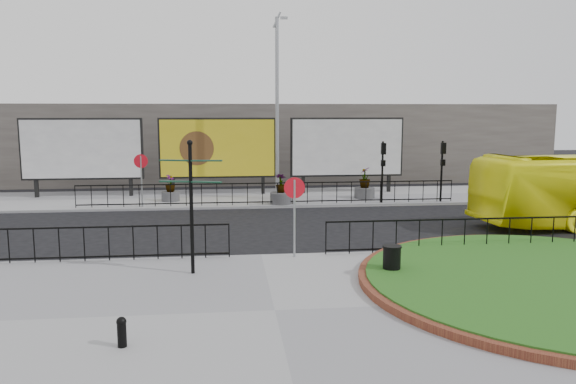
{
  "coord_description": "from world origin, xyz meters",
  "views": [
    {
      "loc": [
        -1.03,
        -17.12,
        4.59
      ],
      "look_at": [
        0.99,
        1.27,
        1.9
      ],
      "focal_mm": 35.0,
      "sensor_mm": 36.0,
      "label": 1
    }
  ],
  "objects": [
    {
      "name": "planter_b",
      "position": [
        1.55,
        9.56,
        0.61
      ],
      "size": [
        1.05,
        1.05,
        1.47
      ],
      "color": "#4C4C4F",
      "rests_on": "pavement_far"
    },
    {
      "name": "railing_near_left",
      "position": [
        -6.0,
        -0.3,
        0.67
      ],
      "size": [
        10.0,
        0.1,
        1.1
      ],
      "primitive_type": null,
      "color": "black",
      "rests_on": "pavement_near"
    },
    {
      "name": "railing_far",
      "position": [
        1.0,
        9.3,
        0.67
      ],
      "size": [
        18.0,
        0.1,
        1.1
      ],
      "primitive_type": null,
      "color": "black",
      "rests_on": "pavement_far"
    },
    {
      "name": "planter_c",
      "position": [
        6.0,
        10.87,
        0.7
      ],
      "size": [
        1.04,
        1.04,
        1.59
      ],
      "color": "#4C4C4F",
      "rests_on": "pavement_far"
    },
    {
      "name": "billboard_mid",
      "position": [
        -1.5,
        12.97,
        2.6
      ],
      "size": [
        6.2,
        0.31,
        4.1
      ],
      "color": "black",
      "rests_on": "pavement_far"
    },
    {
      "name": "signal_pole_a",
      "position": [
        6.5,
        9.34,
        2.1
      ],
      "size": [
        0.22,
        0.26,
        3.0
      ],
      "color": "black",
      "rests_on": "pavement_far"
    },
    {
      "name": "pavement_near",
      "position": [
        0.0,
        -5.0,
        0.06
      ],
      "size": [
        30.0,
        10.0,
        0.12
      ],
      "primitive_type": "cube",
      "color": "gray",
      "rests_on": "ground"
    },
    {
      "name": "pavement_far",
      "position": [
        0.0,
        12.0,
        0.06
      ],
      "size": [
        44.0,
        6.0,
        0.12
      ],
      "primitive_type": "cube",
      "color": "gray",
      "rests_on": "ground"
    },
    {
      "name": "planter_a",
      "position": [
        -3.85,
        11.0,
        0.58
      ],
      "size": [
        0.89,
        0.89,
        1.32
      ],
      "color": "#4C4C4F",
      "rests_on": "pavement_far"
    },
    {
      "name": "litter_bin",
      "position": [
        3.38,
        -2.73,
        0.55
      ],
      "size": [
        0.52,
        0.52,
        0.86
      ],
      "color": "black",
      "rests_on": "pavement_near"
    },
    {
      "name": "billboard_left",
      "position": [
        -8.5,
        12.97,
        2.6
      ],
      "size": [
        6.2,
        0.31,
        4.1
      ],
      "color": "black",
      "rests_on": "pavement_far"
    },
    {
      "name": "speed_sign_far",
      "position": [
        -5.0,
        9.4,
        1.92
      ],
      "size": [
        0.64,
        0.07,
        2.47
      ],
      "color": "gray",
      "rests_on": "pavement_far"
    },
    {
      "name": "billboard_right",
      "position": [
        5.5,
        12.97,
        2.6
      ],
      "size": [
        6.2,
        0.31,
        4.1
      ],
      "color": "black",
      "rests_on": "pavement_far"
    },
    {
      "name": "ground",
      "position": [
        0.0,
        0.0,
        0.0
      ],
      "size": [
        90.0,
        90.0,
        0.0
      ],
      "primitive_type": "plane",
      "color": "black",
      "rests_on": "ground"
    },
    {
      "name": "building_backdrop",
      "position": [
        0.0,
        22.0,
        2.5
      ],
      "size": [
        40.0,
        10.0,
        5.0
      ],
      "primitive_type": "cube",
      "color": "#655F59",
      "rests_on": "ground"
    },
    {
      "name": "signal_pole_b",
      "position": [
        9.5,
        9.34,
        2.1
      ],
      "size": [
        0.22,
        0.26,
        3.0
      ],
      "color": "black",
      "rests_on": "pavement_far"
    },
    {
      "name": "bollard",
      "position": [
        -3.07,
        -6.66,
        0.44
      ],
      "size": [
        0.19,
        0.19,
        0.59
      ],
      "color": "black",
      "rests_on": "pavement_near"
    },
    {
      "name": "fingerpost_sign",
      "position": [
        -2.01,
        -1.84,
        2.35
      ],
      "size": [
        1.73,
        0.65,
        3.7
      ],
      "rotation": [
        0.0,
        0.0,
        -0.3
      ],
      "color": "black",
      "rests_on": "pavement_near"
    },
    {
      "name": "speed_sign_near",
      "position": [
        1.0,
        -0.4,
        1.92
      ],
      "size": [
        0.64,
        0.07,
        2.47
      ],
      "color": "gray",
      "rests_on": "pavement_near"
    },
    {
      "name": "grass_lawn",
      "position": [
        7.5,
        -4.0,
        0.23
      ],
      "size": [
        10.0,
        10.0,
        0.22
      ],
      "primitive_type": "cylinder",
      "color": "#264E14",
      "rests_on": "pavement_near"
    },
    {
      "name": "railing_near_right",
      "position": [
        6.5,
        -0.3,
        0.67
      ],
      "size": [
        9.0,
        0.1,
        1.1
      ],
      "primitive_type": null,
      "color": "black",
      "rests_on": "pavement_near"
    },
    {
      "name": "lamp_post",
      "position": [
        1.51,
        11.0,
        4.83
      ],
      "size": [
        0.74,
        0.18,
        9.23
      ],
      "color": "gray",
      "rests_on": "pavement_far"
    },
    {
      "name": "brick_edge",
      "position": [
        7.5,
        -4.0,
        0.21
      ],
      "size": [
        10.4,
        10.4,
        0.18
      ],
      "primitive_type": "cylinder",
      "color": "brown",
      "rests_on": "pavement_near"
    }
  ]
}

